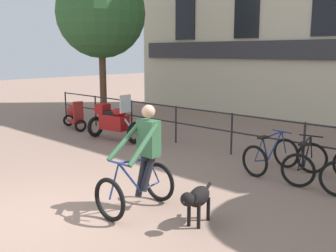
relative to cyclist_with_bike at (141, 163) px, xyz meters
name	(u,v)px	position (x,y,z in m)	size (l,w,h in m)	color
ground_plane	(42,216)	(-0.89, -1.32, -0.76)	(60.00, 60.00, 0.00)	#8E7060
canal_railing	(232,127)	(-0.89, 3.88, -0.05)	(15.05, 0.05, 1.05)	#232326
cyclist_with_bike	(141,163)	(0.00, 0.00, 0.00)	(0.72, 1.19, 1.70)	black
dog	(197,198)	(1.07, 0.11, -0.35)	(0.36, 0.92, 0.60)	black
parked_motorcycle	(114,121)	(-4.32, 2.91, -0.20)	(1.74, 0.84, 1.35)	black
parked_bicycle_near_lamp	(271,156)	(0.56, 3.23, -0.41)	(0.82, 1.20, 0.86)	black
parked_bicycle_mid_left	(305,163)	(1.32, 3.23, -0.41)	(0.84, 1.21, 0.86)	black
parked_scooter	(74,115)	(-6.65, 3.08, -0.30)	(1.34, 0.71, 0.96)	black
tree_canalside_left	(101,13)	(-7.80, 5.21, 3.19)	(3.35, 3.35, 5.64)	brown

